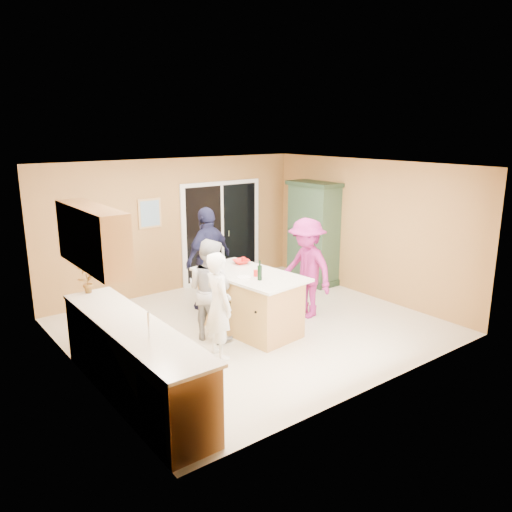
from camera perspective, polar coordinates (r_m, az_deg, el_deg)
floor at (r=8.25m, az=-0.41°, el=-8.06°), size 5.50×5.50×0.00m
ceiling at (r=7.64m, az=-0.45°, el=10.26°), size 5.50×5.00×0.10m
wall_back at (r=9.91m, az=-9.15°, el=3.47°), size 5.50×0.10×2.60m
wall_front at (r=6.11m, az=13.82°, el=-3.70°), size 5.50×0.10×2.60m
wall_left at (r=6.63m, az=-19.83°, el=-2.71°), size 0.10×5.00×2.60m
wall_right at (r=9.71m, az=12.69°, el=3.06°), size 0.10×5.00×2.60m
left_cabinet_run at (r=6.10m, az=-13.28°, el=-12.17°), size 0.65×3.05×1.24m
upper_cabinets at (r=6.36m, az=-18.22°, el=2.08°), size 0.35×1.60×0.75m
sliding_door at (r=10.46m, az=-3.93°, el=2.79°), size 1.90×0.07×2.10m
framed_picture at (r=9.60m, az=-12.05°, el=4.79°), size 0.46×0.04×0.56m
kitchen_island at (r=7.96m, az=-0.72°, el=-5.46°), size 1.19×1.92×0.95m
green_hutch at (r=10.39m, az=6.58°, el=2.50°), size 0.60×1.14×2.10m
woman_white at (r=6.98m, az=-4.29°, el=-5.65°), size 0.43×0.60×1.53m
woman_grey at (r=7.60m, az=-5.30°, el=-3.83°), size 0.84×0.93×1.57m
woman_navy at (r=8.84m, az=-5.45°, el=-0.30°), size 1.16×0.74×1.84m
woman_magenta at (r=8.49m, az=5.80°, el=-1.38°), size 0.65×1.11×1.71m
serving_bowl at (r=8.34m, az=-1.72°, el=-0.65°), size 0.31×0.31×0.07m
tulip_vase at (r=7.24m, az=-18.77°, el=-2.37°), size 0.24×0.17×0.44m
tumbler_near at (r=7.62m, az=-0.03°, el=-1.98°), size 0.09×0.09×0.10m
tumbler_far at (r=8.37m, az=-1.46°, el=-0.48°), size 0.09×0.09×0.10m
wine_bottle at (r=7.42m, az=0.43°, el=-1.89°), size 0.07×0.07×0.30m
white_plate at (r=7.57m, az=-1.39°, el=-2.44°), size 0.28×0.28×0.01m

